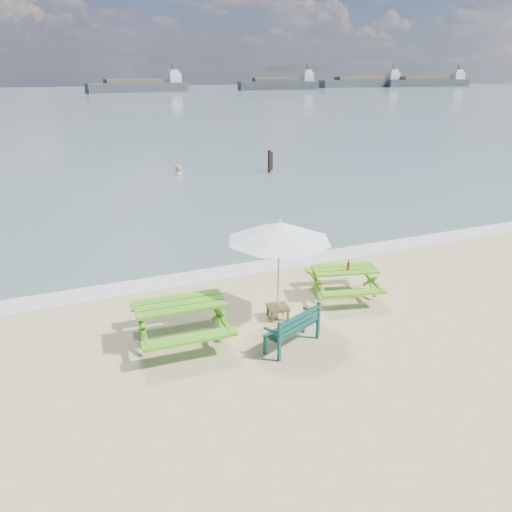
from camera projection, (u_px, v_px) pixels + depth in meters
name	position (u px, v px, depth m)	size (l,w,h in m)	color
sea	(64.00, 102.00, 82.90)	(300.00, 300.00, 0.00)	slate
foam_strip	(240.00, 270.00, 13.68)	(22.00, 0.90, 0.01)	silver
picnic_table_left	(181.00, 322.00, 10.01)	(1.89, 2.08, 0.85)	#4AA018
picnic_table_right	(344.00, 283.00, 12.01)	(1.90, 2.02, 0.73)	#5AA318
park_bench	(292.00, 335.00, 9.87)	(1.33, 0.88, 0.78)	#0F4039
side_table	(278.00, 312.00, 11.01)	(0.52, 0.52, 0.29)	brown
patio_umbrella	(279.00, 231.00, 10.35)	(2.58, 2.58, 2.22)	silver
beer_bottle	(348.00, 267.00, 11.75)	(0.07, 0.07, 0.26)	brown
swimmer	(178.00, 182.00, 25.86)	(0.71, 0.52, 1.78)	tan
mooring_pilings	(270.00, 163.00, 26.72)	(0.58, 0.78, 1.38)	black
cargo_ships	(325.00, 84.00, 139.50)	(116.21, 13.40, 4.40)	#373C41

